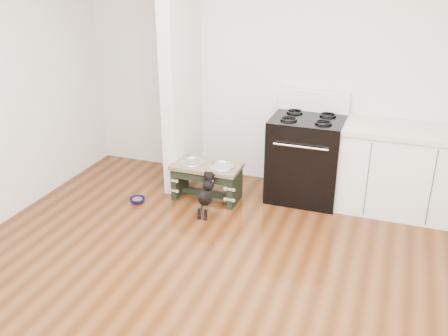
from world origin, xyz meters
TOP-DOWN VIEW (x-y plane):
  - ground at (0.00, 0.00)m, footprint 5.00×5.00m
  - room_shell at (0.00, 0.00)m, footprint 5.00×5.00m
  - partition_wall at (-1.18, 2.10)m, footprint 0.15×0.80m
  - oven_range at (0.25, 2.16)m, footprint 0.76×0.69m
  - cabinet_run at (1.23, 2.18)m, footprint 1.24×0.64m
  - dog_feeder at (-0.75, 1.74)m, footprint 0.74×0.40m
  - puppy at (-0.62, 1.40)m, footprint 0.13×0.38m
  - floor_bowl at (-1.43, 1.40)m, footprint 0.21×0.21m

SIDE VIEW (x-z plane):
  - ground at x=0.00m, z-range 0.00..0.00m
  - floor_bowl at x=-1.43m, z-range 0.00..0.05m
  - puppy at x=-0.62m, z-range 0.02..0.47m
  - dog_feeder at x=-0.75m, z-range 0.08..0.50m
  - cabinet_run at x=1.23m, z-range 0.00..0.91m
  - oven_range at x=0.25m, z-range -0.09..1.05m
  - partition_wall at x=-1.18m, z-range 0.00..2.70m
  - room_shell at x=0.00m, z-range -0.88..4.12m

